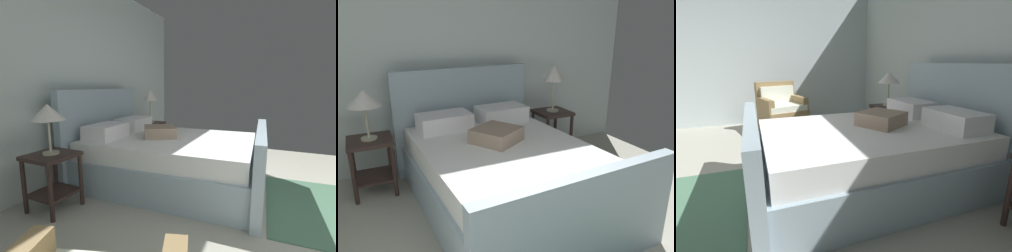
{
  "view_description": "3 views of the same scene",
  "coord_description": "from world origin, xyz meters",
  "views": [
    {
      "loc": [
        -2.42,
        0.83,
        1.28
      ],
      "look_at": [
        0.35,
        2.11,
        0.77
      ],
      "focal_mm": 25.35,
      "sensor_mm": 36.0,
      "label": 1
    },
    {
      "loc": [
        -0.85,
        -0.46,
        1.72
      ],
      "look_at": [
        0.34,
        2.03,
        0.83
      ],
      "focal_mm": 33.86,
      "sensor_mm": 36.0,
      "label": 2
    },
    {
      "loc": [
        2.52,
        1.11,
        1.25
      ],
      "look_at": [
        0.24,
        1.85,
        0.62
      ],
      "focal_mm": 25.99,
      "sensor_mm": 36.0,
      "label": 3
    }
  ],
  "objects": [
    {
      "name": "wall_back",
      "position": [
        0.0,
        3.42,
        1.42
      ],
      "size": [
        5.66,
        0.12,
        2.84
      ],
      "primitive_type": "cube",
      "color": "silver",
      "rests_on": "ground"
    },
    {
      "name": "bed",
      "position": [
        0.36,
        2.12,
        0.35
      ],
      "size": [
        1.79,
        2.37,
        1.24
      ],
      "color": "#95AAB5",
      "rests_on": "ground"
    },
    {
      "name": "nightstand_right",
      "position": [
        1.52,
        3.01,
        0.4
      ],
      "size": [
        0.44,
        0.44,
        0.6
      ],
      "color": "#342420",
      "rests_on": "ground"
    },
    {
      "name": "table_lamp_right",
      "position": [
        1.52,
        3.01,
        1.1
      ],
      "size": [
        0.27,
        0.27,
        0.62
      ],
      "color": "#B7B293",
      "rests_on": "nightstand_right"
    },
    {
      "name": "nightstand_left",
      "position": [
        -0.8,
        2.9,
        0.4
      ],
      "size": [
        0.44,
        0.44,
        0.6
      ],
      "color": "#342420",
      "rests_on": "ground"
    },
    {
      "name": "table_lamp_left",
      "position": [
        -0.8,
        2.9,
        1.01
      ],
      "size": [
        0.33,
        0.33,
        0.51
      ],
      "color": "#B7B293",
      "rests_on": "nightstand_left"
    }
  ]
}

